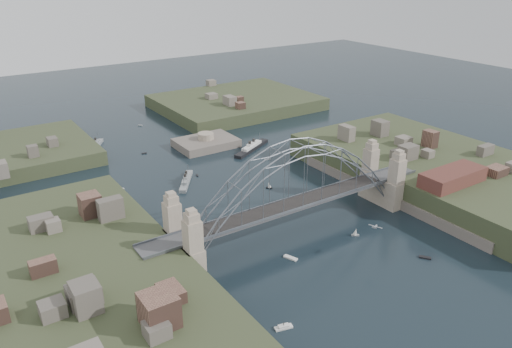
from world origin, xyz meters
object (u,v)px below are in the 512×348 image
(naval_cruiser_near, at_px, (186,181))
(ocean_liner, at_px, (252,148))
(fort_island, at_px, (206,147))
(wharf_shed, at_px, (453,177))
(naval_cruiser_far, at_px, (95,146))
(bridge, at_px, (296,189))

(naval_cruiser_near, bearing_deg, ocean_liner, 21.85)
(fort_island, xyz_separation_m, ocean_liner, (12.49, -12.54, 1.15))
(naval_cruiser_near, bearing_deg, wharf_shed, -47.29)
(wharf_shed, distance_m, naval_cruiser_far, 126.09)
(ocean_liner, bearing_deg, naval_cruiser_far, 143.95)
(wharf_shed, relative_size, naval_cruiser_near, 1.40)
(bridge, xyz_separation_m, ocean_liner, (24.49, 57.46, -11.52))
(fort_island, distance_m, naval_cruiser_near, 33.81)
(wharf_shed, relative_size, ocean_liner, 1.00)
(bridge, bearing_deg, fort_island, 80.27)
(fort_island, xyz_separation_m, naval_cruiser_near, (-21.42, -26.13, 1.08))
(fort_island, bearing_deg, wharf_shed, -69.15)
(fort_island, height_order, naval_cruiser_far, fort_island)
(wharf_shed, distance_m, naval_cruiser_near, 79.30)
(bridge, xyz_separation_m, naval_cruiser_near, (-9.42, 43.87, -11.58))
(wharf_shed, distance_m, ocean_liner, 74.65)
(wharf_shed, height_order, naval_cruiser_near, wharf_shed)
(wharf_shed, bearing_deg, fort_island, 110.85)
(bridge, bearing_deg, naval_cruiser_far, 104.17)
(wharf_shed, bearing_deg, naval_cruiser_near, 132.71)
(fort_island, bearing_deg, bridge, -99.73)
(bridge, relative_size, naval_cruiser_far, 6.28)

